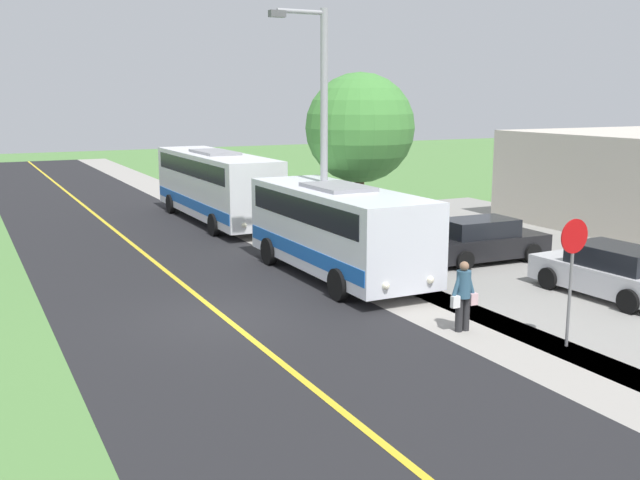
# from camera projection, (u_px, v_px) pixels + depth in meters

# --- Properties ---
(ground_plane) EXTENTS (120.00, 120.00, 0.00)m
(ground_plane) POSITION_uv_depth(u_px,v_px,m) (224.00, 317.00, 18.37)
(ground_plane) COLOR #548442
(road_surface) EXTENTS (8.00, 100.00, 0.01)m
(road_surface) POSITION_uv_depth(u_px,v_px,m) (224.00, 317.00, 18.37)
(road_surface) COLOR black
(road_surface) RESTS_ON ground
(sidewalk) EXTENTS (2.40, 100.00, 0.01)m
(sidewalk) POSITION_uv_depth(u_px,v_px,m) (398.00, 293.00, 20.66)
(sidewalk) COLOR #9E9991
(sidewalk) RESTS_ON ground
(road_centre_line) EXTENTS (0.16, 100.00, 0.00)m
(road_centre_line) POSITION_uv_depth(u_px,v_px,m) (224.00, 317.00, 18.37)
(road_centre_line) COLOR gold
(road_centre_line) RESTS_ON ground
(shuttle_bus_front) EXTENTS (2.76, 7.95, 2.84)m
(shuttle_bus_front) POSITION_uv_depth(u_px,v_px,m) (337.00, 226.00, 22.23)
(shuttle_bus_front) COLOR white
(shuttle_bus_front) RESTS_ON ground
(transit_bus_rear) EXTENTS (2.61, 10.41, 3.13)m
(transit_bus_rear) POSITION_uv_depth(u_px,v_px,m) (215.00, 183.00, 32.04)
(transit_bus_rear) COLOR white
(transit_bus_rear) RESTS_ON ground
(pedestrian_with_bags) EXTENTS (0.72, 0.34, 1.69)m
(pedestrian_with_bags) POSITION_uv_depth(u_px,v_px,m) (463.00, 294.00, 17.12)
(pedestrian_with_bags) COLOR #262628
(pedestrian_with_bags) RESTS_ON ground
(stop_sign) EXTENTS (0.76, 0.07, 2.88)m
(stop_sign) POSITION_uv_depth(u_px,v_px,m) (572.00, 260.00, 15.85)
(stop_sign) COLOR slate
(stop_sign) RESTS_ON ground
(street_light_pole) EXTENTS (1.97, 0.24, 8.17)m
(street_light_pole) POSITION_uv_depth(u_px,v_px,m) (321.00, 127.00, 23.36)
(street_light_pole) COLOR #9E9EA3
(street_light_pole) RESTS_ON ground
(parked_car_near) EXTENTS (4.46, 2.14, 1.45)m
(parked_car_near) POSITION_uv_depth(u_px,v_px,m) (481.00, 241.00, 24.52)
(parked_car_near) COLOR black
(parked_car_near) RESTS_ON ground
(parked_car_far) EXTENTS (2.15, 4.47, 1.45)m
(parked_car_far) POSITION_uv_depth(u_px,v_px,m) (612.00, 273.00, 20.12)
(parked_car_far) COLOR silver
(parked_car_far) RESTS_ON ground
(tree_curbside) EXTENTS (3.93, 3.93, 6.32)m
(tree_curbside) POSITION_uv_depth(u_px,v_px,m) (360.00, 128.00, 26.15)
(tree_curbside) COLOR #4C3826
(tree_curbside) RESTS_ON ground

